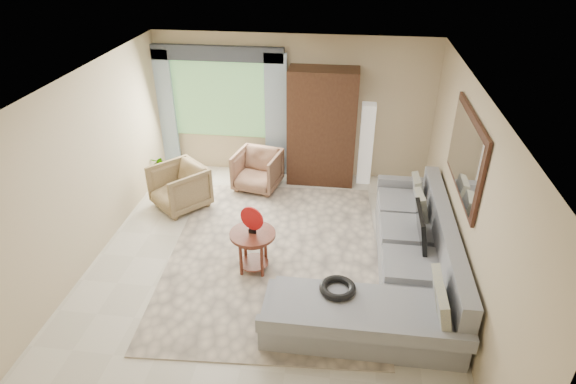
# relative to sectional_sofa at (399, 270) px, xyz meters

# --- Properties ---
(ground) EXTENTS (6.00, 6.00, 0.00)m
(ground) POSITION_rel_sectional_sofa_xyz_m (-1.78, 0.18, -0.28)
(ground) COLOR silver
(ground) RESTS_ON ground
(area_rug) EXTENTS (3.23, 4.17, 0.02)m
(area_rug) POSITION_rel_sectional_sofa_xyz_m (-1.73, 0.48, -0.27)
(area_rug) COLOR beige
(area_rug) RESTS_ON ground
(sectional_sofa) EXTENTS (2.30, 3.46, 0.90)m
(sectional_sofa) POSITION_rel_sectional_sofa_xyz_m (0.00, 0.00, 0.00)
(sectional_sofa) COLOR gray
(sectional_sofa) RESTS_ON ground
(tv_screen) EXTENTS (0.14, 0.74, 0.48)m
(tv_screen) POSITION_rel_sectional_sofa_xyz_m (0.27, 0.41, 0.44)
(tv_screen) COLOR black
(tv_screen) RESTS_ON sectional_sofa
(garden_hose) EXTENTS (0.43, 0.43, 0.09)m
(garden_hose) POSITION_rel_sectional_sofa_xyz_m (-0.78, -0.76, 0.26)
(garden_hose) COLOR black
(garden_hose) RESTS_ON sectional_sofa
(coffee_table) EXTENTS (0.62, 0.62, 0.62)m
(coffee_table) POSITION_rel_sectional_sofa_xyz_m (-1.96, 0.12, 0.04)
(coffee_table) COLOR #482013
(coffee_table) RESTS_ON ground
(red_disc) EXTENTS (0.33, 0.14, 0.34)m
(red_disc) POSITION_rel_sectional_sofa_xyz_m (-1.96, 0.12, 0.57)
(red_disc) COLOR red
(red_disc) RESTS_ON coffee_table
(armchair_left) EXTENTS (1.14, 1.14, 0.75)m
(armchair_left) POSITION_rel_sectional_sofa_xyz_m (-3.51, 1.63, 0.09)
(armchair_left) COLOR #937B50
(armchair_left) RESTS_ON ground
(armchair_right) EXTENTS (0.89, 0.91, 0.71)m
(armchair_right) POSITION_rel_sectional_sofa_xyz_m (-2.34, 2.44, 0.07)
(armchair_right) COLOR #8E634D
(armchair_right) RESTS_ON ground
(potted_plant) EXTENTS (0.49, 0.44, 0.49)m
(potted_plant) POSITION_rel_sectional_sofa_xyz_m (-4.22, 2.51, -0.04)
(potted_plant) COLOR #999999
(potted_plant) RESTS_ON ground
(armoire) EXTENTS (1.20, 0.55, 2.10)m
(armoire) POSITION_rel_sectional_sofa_xyz_m (-1.23, 2.90, 0.77)
(armoire) COLOR #321B10
(armoire) RESTS_ON ground
(floor_lamp) EXTENTS (0.24, 0.24, 1.50)m
(floor_lamp) POSITION_rel_sectional_sofa_xyz_m (-0.43, 2.96, 0.47)
(floor_lamp) COLOR silver
(floor_lamp) RESTS_ON ground
(window) EXTENTS (1.80, 0.04, 1.40)m
(window) POSITION_rel_sectional_sofa_xyz_m (-3.13, 3.15, 1.12)
(window) COLOR #669E59
(window) RESTS_ON wall_back
(curtain_left) EXTENTS (0.40, 0.08, 2.30)m
(curtain_left) POSITION_rel_sectional_sofa_xyz_m (-4.18, 3.06, 0.87)
(curtain_left) COLOR #9EB7CC
(curtain_left) RESTS_ON ground
(curtain_right) EXTENTS (0.40, 0.08, 2.30)m
(curtain_right) POSITION_rel_sectional_sofa_xyz_m (-2.08, 3.06, 0.87)
(curtain_right) COLOR #9EB7CC
(curtain_right) RESTS_ON ground
(valance) EXTENTS (2.40, 0.12, 0.26)m
(valance) POSITION_rel_sectional_sofa_xyz_m (-3.13, 3.08, 1.97)
(valance) COLOR #1E232D
(valance) RESTS_ON wall_back
(wall_mirror) EXTENTS (0.05, 1.70, 1.05)m
(wall_mirror) POSITION_rel_sectional_sofa_xyz_m (0.68, 0.53, 1.47)
(wall_mirror) COLOR black
(wall_mirror) RESTS_ON wall_right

